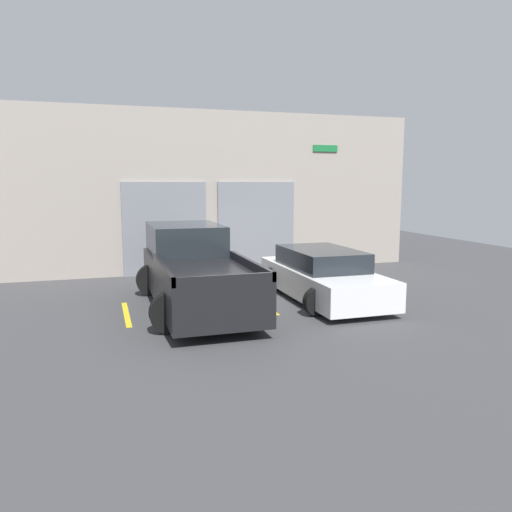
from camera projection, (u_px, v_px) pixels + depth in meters
The scene contains 7 objects.
ground_plane at pixel (243, 290), 13.62m from camera, with size 28.00×28.00×0.00m, color #3D3D3F.
shophouse_building at pixel (215, 193), 16.36m from camera, with size 13.72×0.68×5.19m.
pickup_truck at pixel (194, 270), 11.78m from camera, with size 2.50×5.60×1.85m.
sedan_white at pixel (322, 276), 12.44m from camera, with size 2.17×4.53×1.26m.
parking_stripe_far_left at pixel (126, 314), 11.09m from camera, with size 0.12×2.20×0.01m, color gold.
parking_stripe_left at pixel (262, 304), 12.03m from camera, with size 0.12×2.20×0.01m, color gold.
parking_stripe_centre at pixel (378, 295), 12.97m from camera, with size 0.12×2.20×0.01m, color gold.
Camera 1 is at (-3.65, -12.84, 2.89)m, focal length 35.00 mm.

